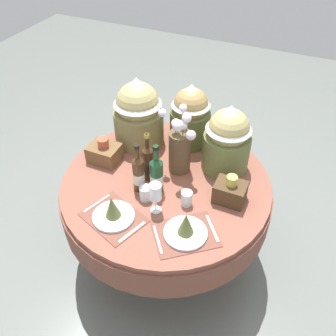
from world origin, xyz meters
The scene contains 16 objects.
ground centered at (0.00, 0.00, 0.00)m, with size 8.00×8.00×0.00m, color slate.
dining_table centered at (0.00, 0.00, 0.58)m, with size 1.35×1.35×0.72m.
place_setting_left centered at (-0.15, -0.40, 0.77)m, with size 0.41×0.36×0.16m.
place_setting_right centered at (0.27, -0.35, 0.77)m, with size 0.43×0.41×0.16m.
flower_vase centered at (0.04, 0.13, 0.91)m, with size 0.26×0.23×0.44m.
wine_bottle_left centered at (-0.12, -0.13, 0.85)m, with size 0.07×0.07×0.34m.
wine_bottle_centre centered at (-0.11, -0.02, 0.85)m, with size 0.07×0.07×0.34m.
wine_bottle_right centered at (-0.02, -0.10, 0.85)m, with size 0.08×0.08×0.34m.
wine_glass_right centered at (0.05, -0.25, 0.87)m, with size 0.07×0.07×0.20m.
tumbler_near_left centered at (-0.05, -0.19, 0.77)m, with size 0.07×0.07×0.09m, color silver.
tumbler_near_right centered at (0.19, -0.13, 0.77)m, with size 0.07×0.07×0.09m, color silver.
gift_tub_back_left centered at (-0.34, 0.31, 0.98)m, with size 0.34×0.34×0.49m.
gift_tub_back_centre centered at (-0.02, 0.45, 0.96)m, with size 0.28×0.28×0.45m.
gift_tub_back_right centered at (0.29, 0.28, 0.97)m, with size 0.30×0.30×0.47m.
woven_basket_side_left centered at (-0.46, 0.03, 0.78)m, with size 0.20×0.16×0.17m.
woven_basket_side_right centered at (0.41, 0.00, 0.79)m, with size 0.18×0.14×0.19m.
Camera 1 is at (0.70, -1.54, 2.31)m, focal length 39.25 mm.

